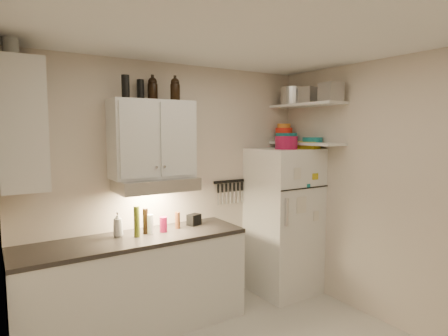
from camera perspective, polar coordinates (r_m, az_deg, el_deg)
ceiling at (r=2.78m, az=6.04°, el=20.30°), size 3.20×3.00×0.02m
back_wall at (r=4.03m, az=-7.70°, el=-3.00°), size 3.20×0.02×2.60m
left_wall at (r=2.20m, az=-30.13°, el=-11.16°), size 0.02×3.00×2.60m
right_wall at (r=3.95m, az=24.43°, el=-3.65°), size 0.02×3.00×2.60m
base_cabinet at (r=3.79m, az=-13.34°, el=-17.22°), size 2.10×0.60×0.88m
countertop at (r=3.64m, az=-13.51°, el=-10.53°), size 2.10×0.62×0.04m
upper_cabinet at (r=3.71m, az=-10.88°, el=4.34°), size 0.80×0.33×0.75m
side_cabinet at (r=3.32m, az=-28.62°, el=5.75°), size 0.33×0.55×1.00m
range_hood at (r=3.68m, az=-10.37°, el=-2.45°), size 0.76×0.46×0.12m
fridge at (r=4.51m, az=9.04°, el=-7.91°), size 0.70×0.68×1.70m
shelf_hi at (r=4.44m, az=12.45°, el=9.37°), size 0.30×0.95×0.03m
shelf_lo at (r=4.43m, az=12.32°, el=3.68°), size 0.30×0.95×0.03m
knife_strip at (r=4.35m, az=0.84°, el=-2.05°), size 0.42×0.02×0.03m
dutch_oven at (r=4.25m, az=9.47°, el=3.82°), size 0.27×0.27×0.15m
book_stack at (r=4.40m, az=12.62°, el=3.41°), size 0.26×0.29×0.08m
spice_jar at (r=4.39m, az=10.62°, el=3.47°), size 0.06×0.06×0.09m
stock_pot at (r=4.60m, az=10.38°, el=10.74°), size 0.30×0.30×0.21m
tin_a at (r=4.44m, az=12.78°, el=10.75°), size 0.21×0.19×0.18m
tin_b at (r=4.18m, az=15.97°, el=11.06°), size 0.21×0.21×0.20m
bowl_teal at (r=4.65m, az=9.51°, el=4.65°), size 0.26×0.26×0.10m
bowl_orange at (r=4.67m, az=9.11°, el=5.67°), size 0.21×0.21×0.06m
bowl_yellow at (r=4.67m, az=9.12°, el=6.37°), size 0.16×0.16×0.05m
plates at (r=4.41m, az=13.33°, el=4.21°), size 0.23×0.23×0.06m
growler_a at (r=3.80m, az=-10.82°, el=11.78°), size 0.12×0.12×0.23m
growler_b at (r=3.75m, az=-7.47°, el=11.85°), size 0.10×0.10×0.22m
thermos_a at (r=3.76m, az=-12.60°, el=11.54°), size 0.08×0.08×0.20m
thermos_b at (r=3.59m, az=-14.78°, el=11.89°), size 0.08×0.08×0.21m
side_jar at (r=3.35m, az=-29.76°, el=15.59°), size 0.12×0.12×0.15m
soap_bottle at (r=3.66m, az=-15.87°, el=-8.03°), size 0.12×0.12×0.26m
pepper_mill at (r=3.85m, az=-7.10°, el=-7.91°), size 0.06×0.06×0.17m
oil_bottle at (r=3.60m, az=-13.15°, el=-7.96°), size 0.07×0.07×0.29m
vinegar_bottle at (r=3.70m, az=-11.87°, el=-7.92°), size 0.05×0.05×0.25m
clear_bottle at (r=3.70m, az=-11.19°, el=-8.38°), size 0.08×0.08×0.19m
red_jar at (r=3.74m, az=-9.22°, el=-8.48°), size 0.09×0.09×0.15m
caddy at (r=3.97m, az=-4.60°, el=-7.85°), size 0.16×0.14×0.11m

